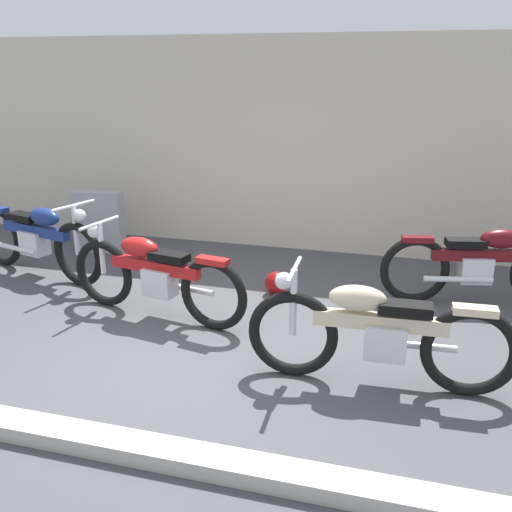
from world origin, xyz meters
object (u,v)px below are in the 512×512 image
Objects in this scene: motorcycle_cream at (377,333)px; helmet at (277,283)px; motorcycle_blue at (38,238)px; motorcycle_red at (154,275)px; motorcycle_maroon at (483,264)px; stone_marker at (99,222)px.

helmet is at bearing -56.48° from motorcycle_cream.
motorcycle_cream is 4.51m from motorcycle_blue.
helmet is at bearing -128.24° from motorcycle_red.
helmet is at bearing 176.18° from motorcycle_maroon.
motorcycle_maroon is at bearing 21.06° from motorcycle_blue.
motorcycle_maroon is at bearing -6.43° from stone_marker.
motorcycle_blue is (-5.22, -0.51, 0.01)m from motorcycle_maroon.
motorcycle_blue reaches higher than helmet.
stone_marker is 0.40× the size of motorcycle_blue.
helmet is 0.12× the size of motorcycle_blue.
motorcycle_cream reaches higher than motorcycle_maroon.
motorcycle_maroon is (3.28, 1.27, 0.01)m from motorcycle_red.
motorcycle_maroon is at bearing -148.28° from motorcycle_red.
motorcycle_cream is 2.25m from motorcycle_maroon.
motorcycle_red is at bearing -138.86° from helmet.
helmet is 1.46m from motorcycle_red.
stone_marker is 3.20× the size of helmet.
motorcycle_cream is at bearing -127.87° from motorcycle_maroon.
motorcycle_blue is (-1.93, 0.76, 0.02)m from motorcycle_red.
stone_marker is 2.94m from helmet.
motorcycle_cream is at bearing -32.74° from stone_marker.
motorcycle_blue reaches higher than motorcycle_cream.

